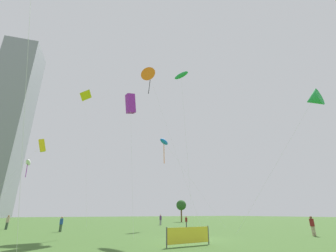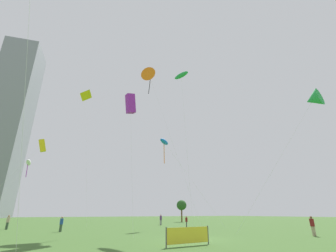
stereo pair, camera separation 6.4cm
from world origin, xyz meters
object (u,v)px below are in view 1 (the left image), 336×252
(person_standing_2, at_px, (312,224))
(park_tree_0, at_px, (181,205))
(person_standing_4, at_px, (61,223))
(kite_flying_4, at_px, (181,76))
(person_standing_0, at_px, (8,221))
(kite_flying_3, at_px, (164,142))
(person_standing_3, at_px, (161,219))
(distant_highrise_0, at_px, (8,123))
(event_banner, at_px, (189,235))
(kite_flying_2, at_px, (150,76))
(person_standing_1, at_px, (186,221))
(kite_flying_8, at_px, (28,163))
(kite_flying_0, at_px, (42,146))
(kite_flying_7, at_px, (130,104))
(kite_flying_1, at_px, (313,99))
(kite_flying_5, at_px, (86,96))

(person_standing_2, xyz_separation_m, park_tree_0, (9.75, 37.32, 2.82))
(person_standing_4, xyz_separation_m, kite_flying_4, (13.37, -5.29, 20.98))
(person_standing_0, distance_m, kite_flying_3, 23.71)
(person_standing_3, relative_size, distant_highrise_0, 0.02)
(person_standing_2, distance_m, person_standing_4, 26.18)
(person_standing_0, distance_m, event_banner, 27.39)
(kite_flying_2, xyz_separation_m, park_tree_0, (18.13, 18.23, -21.27))
(kite_flying_4, bearing_deg, person_standing_1, 54.29)
(event_banner, bearing_deg, kite_flying_8, 107.83)
(person_standing_3, relative_size, kite_flying_0, 0.16)
(kite_flying_0, bearing_deg, distant_highrise_0, 99.01)
(kite_flying_4, bearing_deg, kite_flying_7, -175.73)
(kite_flying_4, bearing_deg, kite_flying_2, 105.99)
(person_standing_4, distance_m, kite_flying_8, 19.15)
(person_standing_1, bearing_deg, event_banner, -1.41)
(kite_flying_1, bearing_deg, kite_flying_5, 119.29)
(person_standing_2, height_order, park_tree_0, park_tree_0)
(kite_flying_3, distance_m, event_banner, 22.97)
(kite_flying_3, bearing_deg, event_banner, -114.17)
(kite_flying_2, height_order, event_banner, kite_flying_2)
(person_standing_2, bearing_deg, kite_flying_1, 10.60)
(kite_flying_4, relative_size, kite_flying_5, 0.87)
(kite_flying_2, height_order, kite_flying_8, kite_flying_2)
(person_standing_0, relative_size, kite_flying_2, 0.07)
(kite_flying_8, bearing_deg, person_standing_4, -72.99)
(kite_flying_7, distance_m, distant_highrise_0, 117.68)
(park_tree_0, bearing_deg, person_standing_3, -136.18)
(person_standing_2, bearing_deg, event_banner, -134.28)
(kite_flying_1, xyz_separation_m, park_tree_0, (7.46, 38.97, -10.11))
(person_standing_2, height_order, kite_flying_2, kite_flying_2)
(kite_flying_8, bearing_deg, kite_flying_7, -65.17)
(kite_flying_4, xyz_separation_m, kite_flying_5, (-10.51, 20.51, 3.17))
(person_standing_4, relative_size, kite_flying_2, 0.06)
(kite_flying_5, bearing_deg, kite_flying_8, 174.27)
(kite_flying_1, distance_m, kite_flying_5, 40.67)
(kite_flying_8, bearing_deg, person_standing_1, -33.84)
(person_standing_2, xyz_separation_m, kite_flying_5, (-16.84, 32.47, 24.09))
(distant_highrise_0, bearing_deg, person_standing_2, -58.10)
(distant_highrise_0, xyz_separation_m, event_banner, (25.47, -122.11, -44.62))
(kite_flying_0, bearing_deg, person_standing_0, 111.26)
(person_standing_0, bearing_deg, event_banner, -34.05)
(person_standing_2, bearing_deg, kite_flying_7, -171.82)
(person_standing_0, bearing_deg, kite_flying_8, 116.78)
(person_standing_2, relative_size, kite_flying_0, 0.16)
(park_tree_0, height_order, event_banner, park_tree_0)
(kite_flying_4, distance_m, kite_flying_7, 10.80)
(park_tree_0, bearing_deg, kite_flying_2, -134.84)
(person_standing_2, height_order, kite_flying_7, kite_flying_7)
(person_standing_2, relative_size, kite_flying_2, 0.07)
(kite_flying_5, bearing_deg, person_standing_3, -24.36)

